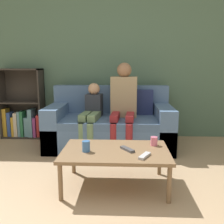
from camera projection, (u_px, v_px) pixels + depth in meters
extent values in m
cube|color=#4C6B56|center=(107.00, 55.00, 3.93)|extent=(12.00, 0.06, 2.60)
cube|color=#4C6B93|center=(110.00, 135.00, 3.54)|extent=(1.71, 0.89, 0.33)
cube|color=#466288|center=(109.00, 122.00, 3.41)|extent=(1.27, 0.71, 0.10)
cube|color=#4C6B93|center=(111.00, 99.00, 3.80)|extent=(1.71, 0.18, 0.41)
cube|color=#4C6B93|center=(57.00, 126.00, 3.55)|extent=(0.22, 0.89, 0.59)
cube|color=#4C6B93|center=(163.00, 127.00, 3.48)|extent=(0.22, 0.89, 0.59)
cube|color=navy|center=(140.00, 102.00, 3.64)|extent=(0.36, 0.12, 0.36)
cube|color=#332D28|center=(3.00, 103.00, 3.97)|extent=(0.02, 0.28, 1.09)
cube|color=#332D28|center=(42.00, 104.00, 3.94)|extent=(0.02, 0.28, 1.09)
cube|color=#332D28|center=(25.00, 102.00, 4.08)|extent=(0.65, 0.02, 1.09)
cube|color=#332D28|center=(24.00, 136.00, 4.05)|extent=(0.65, 0.28, 0.02)
cube|color=#332D28|center=(22.00, 102.00, 3.95)|extent=(0.60, 0.28, 0.02)
cube|color=#332D28|center=(20.00, 69.00, 3.85)|extent=(0.65, 0.28, 0.02)
cube|color=gold|center=(6.00, 122.00, 4.00)|extent=(0.06, 0.16, 0.44)
cube|color=#33519E|center=(11.00, 124.00, 4.01)|extent=(0.05, 0.16, 0.38)
cube|color=gold|center=(14.00, 126.00, 4.01)|extent=(0.04, 0.16, 0.31)
cube|color=beige|center=(17.00, 124.00, 4.01)|extent=(0.06, 0.19, 0.38)
cube|color=#6699A8|center=(21.00, 124.00, 4.00)|extent=(0.04, 0.17, 0.40)
cube|color=#2D7A4C|center=(24.00, 123.00, 4.00)|extent=(0.04, 0.19, 0.41)
cube|color=#6699A8|center=(28.00, 126.00, 4.00)|extent=(0.06, 0.16, 0.31)
cube|color=#6699A8|center=(32.00, 122.00, 3.99)|extent=(0.07, 0.22, 0.44)
cube|color=#993D84|center=(36.00, 126.00, 4.01)|extent=(0.04, 0.23, 0.31)
cube|color=red|center=(39.00, 125.00, 3.99)|extent=(0.05, 0.18, 0.35)
cylinder|color=brown|center=(60.00, 182.00, 2.12)|extent=(0.04, 0.04, 0.33)
cylinder|color=brown|center=(169.00, 185.00, 2.08)|extent=(0.04, 0.04, 0.33)
cylinder|color=brown|center=(74.00, 158.00, 2.67)|extent=(0.04, 0.04, 0.33)
cylinder|color=brown|center=(160.00, 159.00, 2.63)|extent=(0.04, 0.04, 0.33)
cube|color=brown|center=(115.00, 151.00, 2.34)|extent=(1.00, 0.64, 0.03)
cylinder|color=maroon|center=(113.00, 141.00, 3.11)|extent=(0.10, 0.10, 0.43)
cylinder|color=maroon|center=(129.00, 141.00, 3.09)|extent=(0.10, 0.10, 0.43)
cube|color=maroon|center=(115.00, 116.00, 3.29)|extent=(0.13, 0.40, 0.09)
cube|color=maroon|center=(130.00, 117.00, 3.27)|extent=(0.13, 0.40, 0.09)
cube|color=#9E8966|center=(124.00, 97.00, 3.47)|extent=(0.37, 0.22, 0.56)
sphere|color=#936B4C|center=(124.00, 70.00, 3.40)|extent=(0.20, 0.20, 0.20)
cylinder|color=#66845B|center=(81.00, 140.00, 3.14)|extent=(0.10, 0.10, 0.43)
cylinder|color=#66845B|center=(90.00, 140.00, 3.13)|extent=(0.10, 0.10, 0.43)
cube|color=#66845B|center=(86.00, 116.00, 3.32)|extent=(0.15, 0.40, 0.09)
cube|color=#66845B|center=(94.00, 116.00, 3.30)|extent=(0.15, 0.40, 0.09)
cube|color=#282D38|center=(94.00, 105.00, 3.52)|extent=(0.24, 0.22, 0.31)
sphere|color=tan|center=(94.00, 89.00, 3.48)|extent=(0.16, 0.16, 0.16)
cylinder|color=pink|center=(154.00, 141.00, 2.46)|extent=(0.07, 0.07, 0.09)
cylinder|color=#3D70B2|center=(86.00, 146.00, 2.29)|extent=(0.07, 0.07, 0.10)
cube|color=#B7B7BC|center=(145.00, 156.00, 2.16)|extent=(0.12, 0.17, 0.02)
cube|color=#47474C|center=(127.00, 149.00, 2.32)|extent=(0.14, 0.17, 0.02)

